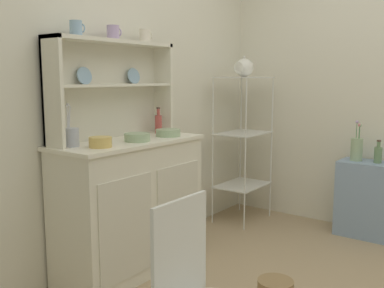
{
  "coord_description": "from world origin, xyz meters",
  "views": [
    {
      "loc": [
        -2.18,
        -0.65,
        1.28
      ],
      "look_at": [
        0.17,
        1.12,
        0.84
      ],
      "focal_mm": 41.08,
      "sensor_mm": 36.0,
      "label": 1
    }
  ],
  "objects": [
    {
      "name": "porcelain_teapot",
      "position": [
        1.19,
        1.32,
        1.37
      ],
      "size": [
        0.25,
        0.16,
        0.18
      ],
      "color": "white",
      "rests_on": "bakers_rack"
    },
    {
      "name": "flower_vase",
      "position": [
        1.44,
        0.39,
        0.71
      ],
      "size": [
        0.1,
        0.1,
        0.33
      ],
      "color": "#9EB78E",
      "rests_on": "side_shelf_blue"
    },
    {
      "name": "hutch_cabinet",
      "position": [
        -0.18,
        1.37,
        0.45
      ],
      "size": [
        1.05,
        0.45,
        0.88
      ],
      "color": "silver",
      "rests_on": "ground"
    },
    {
      "name": "hutch_shelf_unit",
      "position": [
        -0.18,
        1.53,
        1.26
      ],
      "size": [
        0.98,
        0.18,
        0.64
      ],
      "color": "silver",
      "rests_on": "hutch_cabinet"
    },
    {
      "name": "utensil_jar",
      "position": [
        -0.57,
        1.45,
        0.94
      ],
      "size": [
        0.08,
        0.08,
        0.25
      ],
      "color": "#B2B7C6",
      "rests_on": "hutch_cabinet"
    },
    {
      "name": "oil_bottle",
      "position": [
        1.44,
        0.23,
        0.69
      ],
      "size": [
        0.06,
        0.06,
        0.18
      ],
      "color": "#6B8C60",
      "rests_on": "side_shelf_blue"
    },
    {
      "name": "side_shelf_blue",
      "position": [
        1.44,
        0.28,
        0.31
      ],
      "size": [
        0.28,
        0.48,
        0.61
      ],
      "primitive_type": "cube",
      "color": "#849EBC",
      "rests_on": "ground"
    },
    {
      "name": "jam_bottle",
      "position": [
        0.21,
        1.45,
        0.96
      ],
      "size": [
        0.05,
        0.05,
        0.19
      ],
      "color": "#B74C47",
      "rests_on": "hutch_cabinet"
    },
    {
      "name": "cup_sky_0",
      "position": [
        -0.47,
        1.49,
        1.57
      ],
      "size": [
        0.09,
        0.07,
        0.09
      ],
      "color": "#8EB2D1",
      "rests_on": "hutch_shelf_unit"
    },
    {
      "name": "bowl_floral_medium",
      "position": [
        -0.18,
        1.29,
        0.91
      ],
      "size": [
        0.16,
        0.16,
        0.05
      ],
      "primitive_type": "cylinder",
      "color": "#9EB78E",
      "rests_on": "hutch_cabinet"
    },
    {
      "name": "cup_lilac_1",
      "position": [
        -0.18,
        1.49,
        1.57
      ],
      "size": [
        0.09,
        0.08,
        0.09
      ],
      "color": "#B79ECC",
      "rests_on": "hutch_shelf_unit"
    },
    {
      "name": "cup_cream_2",
      "position": [
        0.12,
        1.49,
        1.57
      ],
      "size": [
        0.09,
        0.08,
        0.09
      ],
      "color": "silver",
      "rests_on": "hutch_shelf_unit"
    },
    {
      "name": "bakers_rack",
      "position": [
        1.19,
        1.32,
        0.81
      ],
      "size": [
        0.5,
        0.35,
        1.29
      ],
      "color": "silver",
      "rests_on": "ground"
    },
    {
      "name": "wall_back",
      "position": [
        0.0,
        1.62,
        1.25
      ],
      "size": [
        3.84,
        0.05,
        2.5
      ],
      "primitive_type": "cube",
      "color": "silver",
      "rests_on": "ground"
    },
    {
      "name": "bowl_cream_small",
      "position": [
        0.13,
        1.29,
        0.91
      ],
      "size": [
        0.17,
        0.17,
        0.05
      ],
      "primitive_type": "cylinder",
      "color": "#9EB78E",
      "rests_on": "hutch_cabinet"
    },
    {
      "name": "bowl_mixing_large",
      "position": [
        -0.48,
        1.29,
        0.91
      ],
      "size": [
        0.13,
        0.13,
        0.06
      ],
      "primitive_type": "cylinder",
      "color": "#DBB760",
      "rests_on": "hutch_cabinet"
    }
  ]
}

